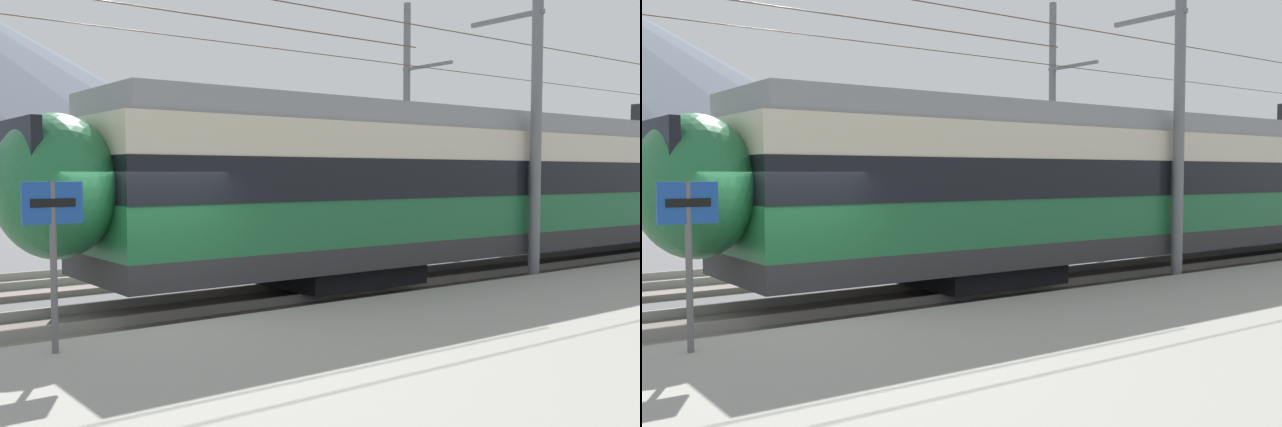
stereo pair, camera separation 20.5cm
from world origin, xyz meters
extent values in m
plane|color=#565659|center=(0.00, 0.00, 0.00)|extent=(400.00, 400.00, 0.00)
cube|color=gray|center=(0.00, -4.01, 0.17)|extent=(120.00, 6.42, 0.34)
cube|color=slate|center=(0.00, 1.16, 0.06)|extent=(120.00, 3.00, 0.12)
cube|color=gray|center=(0.00, 0.44, 0.20)|extent=(120.00, 0.07, 0.16)
cube|color=gray|center=(0.00, 1.88, 0.20)|extent=(120.00, 0.07, 0.16)
cube|color=slate|center=(0.00, 5.86, 0.06)|extent=(120.00, 3.00, 0.12)
cube|color=gray|center=(0.00, 5.15, 0.20)|extent=(120.00, 0.07, 0.16)
cube|color=gray|center=(0.00, 6.58, 0.20)|extent=(120.00, 0.07, 0.16)
cube|color=#2D2D30|center=(12.74, 1.16, 0.92)|extent=(26.24, 2.96, 0.45)
cube|color=#1E6638|center=(12.74, 1.16, 1.57)|extent=(26.24, 2.96, 0.85)
cube|color=black|center=(12.74, 1.16, 2.38)|extent=(26.24, 3.00, 0.75)
cube|color=beige|center=(12.74, 1.16, 3.08)|extent=(26.24, 2.96, 0.65)
cube|color=gray|center=(12.74, 1.16, 3.62)|extent=(25.94, 2.76, 0.45)
cube|color=black|center=(4.60, 1.16, 0.49)|extent=(2.80, 2.37, 0.42)
ellipsoid|color=#1E6638|center=(-0.93, 1.16, 2.27)|extent=(1.80, 2.73, 2.25)
cube|color=black|center=(-1.43, 1.16, 2.70)|extent=(0.16, 1.78, 1.19)
cube|color=black|center=(20.48, 5.86, 0.49)|extent=(2.80, 2.24, 0.42)
ellipsoid|color=#1E429E|center=(14.93, 5.86, 2.27)|extent=(1.80, 2.58, 2.25)
cube|color=black|center=(14.43, 5.86, 2.70)|extent=(0.16, 1.68, 1.19)
cylinder|color=slate|center=(8.82, -0.51, 3.82)|extent=(0.24, 0.24, 7.63)
cube|color=slate|center=(8.82, 0.32, 5.94)|extent=(0.10, 1.97, 0.10)
cylinder|color=#473823|center=(8.82, 1.16, 5.69)|extent=(38.20, 0.02, 0.02)
cylinder|color=slate|center=(12.96, 7.76, 4.13)|extent=(0.24, 0.24, 8.25)
cube|color=slate|center=(12.96, 6.81, 6.02)|extent=(0.10, 2.20, 0.10)
cylinder|color=#473823|center=(12.96, 5.86, 5.77)|extent=(38.20, 0.02, 0.02)
cylinder|color=#59595B|center=(-1.77, -1.48, 1.36)|extent=(0.08, 0.08, 2.04)
cube|color=#19479E|center=(-1.77, -1.48, 2.13)|extent=(0.70, 0.06, 0.50)
cube|color=black|center=(-1.77, -1.51, 2.13)|extent=(0.52, 0.01, 0.10)
camera|label=1|loc=(-4.38, -10.11, 2.47)|focal=40.36mm
camera|label=2|loc=(-4.21, -10.23, 2.47)|focal=40.36mm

